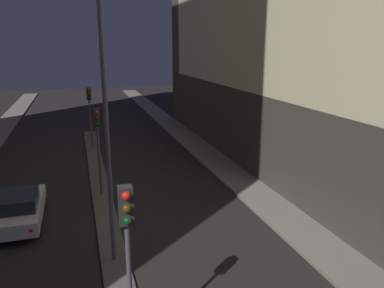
# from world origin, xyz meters

# --- Properties ---
(median_strip) EXTENTS (0.97, 28.87, 0.10)m
(median_strip) POSITION_xyz_m (0.00, 15.44, 0.05)
(median_strip) COLOR #56544F
(median_strip) RESTS_ON ground
(traffic_light_near) EXTENTS (0.32, 0.42, 4.47)m
(traffic_light_near) POSITION_xyz_m (0.00, 3.89, 3.39)
(traffic_light_near) COLOR #4C4C51
(traffic_light_near) RESTS_ON median_strip
(traffic_light_mid) EXTENTS (0.32, 0.42, 4.47)m
(traffic_light_mid) POSITION_xyz_m (0.00, 14.81, 3.39)
(traffic_light_mid) COLOR #4C4C51
(traffic_light_mid) RESTS_ON median_strip
(traffic_light_far) EXTENTS (0.32, 0.42, 4.47)m
(traffic_light_far) POSITION_xyz_m (0.00, 24.40, 3.39)
(traffic_light_far) COLOR #4C4C51
(traffic_light_far) RESTS_ON median_strip
(street_lamp) EXTENTS (0.56, 0.56, 9.80)m
(street_lamp) POSITION_xyz_m (0.00, 8.42, 6.84)
(street_lamp) COLOR #4C4C51
(street_lamp) RESTS_ON median_strip
(car_left_lane) EXTENTS (1.80, 4.45, 1.48)m
(car_left_lane) POSITION_xyz_m (-3.57, 12.57, 0.75)
(car_left_lane) COLOR silver
(car_left_lane) RESTS_ON ground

